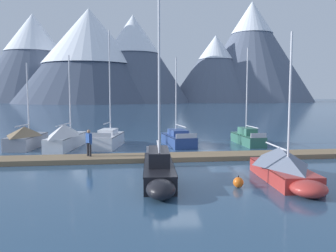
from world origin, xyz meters
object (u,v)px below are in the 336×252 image
sailboat_mid_dock_starboard (159,169)px  mooring_buoy_channel_marker (238,182)px  sailboat_second_berth (67,136)px  sailboat_mid_dock_port (110,139)px  sailboat_outer_slip (284,166)px  sailboat_nearest_berth (28,137)px  sailboat_end_of_dock (246,137)px  person_on_dock (89,141)px  sailboat_far_berth (177,138)px

sailboat_mid_dock_starboard → mooring_buoy_channel_marker: 3.81m
sailboat_second_berth → sailboat_mid_dock_port: bearing=11.7°
sailboat_mid_dock_port → sailboat_outer_slip: sailboat_mid_dock_port is taller
sailboat_nearest_berth → mooring_buoy_channel_marker: (13.46, -13.06, -0.57)m
sailboat_nearest_berth → sailboat_end_of_dock: sailboat_end_of_dock is taller
sailboat_second_berth → person_on_dock: (2.57, -5.63, 0.35)m
sailboat_second_berth → sailboat_end_of_dock: size_ratio=0.91×
sailboat_end_of_dock → mooring_buoy_channel_marker: sailboat_end_of_dock is taller
sailboat_nearest_berth → sailboat_end_of_dock: size_ratio=0.83×
sailboat_nearest_berth → sailboat_mid_dock_starboard: size_ratio=0.72×
sailboat_far_berth → sailboat_outer_slip: size_ratio=1.04×
sailboat_second_berth → sailboat_mid_dock_port: size_ratio=0.79×
sailboat_nearest_berth → sailboat_outer_slip: (15.95, -12.09, -0.05)m
sailboat_second_berth → sailboat_mid_dock_port: (3.25, 0.67, -0.28)m
sailboat_end_of_dock → mooring_buoy_channel_marker: 14.66m
sailboat_second_berth → sailboat_mid_dock_starboard: sailboat_mid_dock_starboard is taller
sailboat_mid_dock_starboard → sailboat_end_of_dock: 14.91m
sailboat_outer_slip → sailboat_end_of_dock: 13.13m
sailboat_second_berth → sailboat_outer_slip: sailboat_second_berth is taller
sailboat_nearest_berth → sailboat_mid_dock_port: (6.44, 0.13, -0.18)m
sailboat_second_berth → sailboat_nearest_berth: bearing=170.5°
sailboat_far_berth → mooring_buoy_channel_marker: size_ratio=13.22×
sailboat_mid_dock_starboard → sailboat_far_berth: bearing=80.3°
person_on_dock → sailboat_mid_dock_starboard: bearing=-52.8°
sailboat_far_berth → sailboat_outer_slip: (3.95, -12.56, 0.20)m
sailboat_mid_dock_port → sailboat_far_berth: (5.56, 0.34, -0.08)m
sailboat_mid_dock_port → sailboat_far_berth: 5.57m
sailboat_mid_dock_port → sailboat_end_of_dock: 11.58m
sailboat_second_berth → sailboat_outer_slip: (12.76, -11.55, -0.16)m
sailboat_nearest_berth → sailboat_end_of_dock: 18.01m
sailboat_nearest_berth → sailboat_end_of_dock: (17.99, 0.88, -0.24)m
sailboat_outer_slip → mooring_buoy_channel_marker: size_ratio=12.74×
sailboat_mid_dock_port → sailboat_outer_slip: (9.51, -12.22, 0.12)m
sailboat_far_berth → sailboat_second_berth: bearing=-173.5°
sailboat_second_berth → sailboat_mid_dock_port: 3.33m
sailboat_nearest_berth → person_on_dock: bearing=-46.9°
sailboat_end_of_dock → person_on_dock: 14.13m
sailboat_far_berth → person_on_dock: size_ratio=4.32×
sailboat_nearest_berth → mooring_buoy_channel_marker: sailboat_nearest_berth is taller
sailboat_outer_slip → sailboat_mid_dock_port: bearing=127.9°
sailboat_mid_dock_starboard → sailboat_outer_slip: size_ratio=1.32×
sailboat_nearest_berth → sailboat_far_berth: bearing=2.3°
sailboat_outer_slip → sailboat_end_of_dock: (2.04, 12.97, -0.19)m
sailboat_mid_dock_port → sailboat_second_berth: bearing=-168.3°
sailboat_second_berth → sailboat_end_of_dock: bearing=5.5°
sailboat_mid_dock_port → sailboat_mid_dock_starboard: sailboat_mid_dock_port is taller
sailboat_nearest_berth → person_on_dock: 8.45m
sailboat_far_berth → sailboat_outer_slip: sailboat_far_berth is taller
sailboat_nearest_berth → sailboat_mid_dock_starboard: 15.32m
sailboat_second_berth → sailboat_far_berth: sailboat_second_berth is taller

